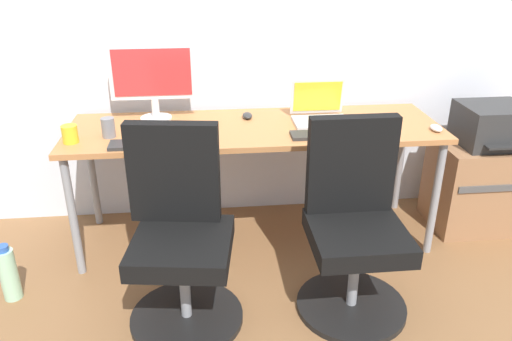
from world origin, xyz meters
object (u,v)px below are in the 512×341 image
Objects in this scene: office_chair_left at (180,238)px; water_bottle_on_floor at (8,273)px; desktop_monitor at (153,77)px; open_laptop at (320,111)px; printer at (492,125)px; side_cabinet at (480,185)px; office_chair_right at (354,228)px; coffee_mug at (70,134)px.

office_chair_left reaches higher than water_bottle_on_floor.
water_bottle_on_floor is (-0.88, 0.20, -0.28)m from office_chair_left.
desktop_monitor is at bearing 40.93° from water_bottle_on_floor.
open_laptop is at bearing 41.94° from office_chair_left.
office_chair_left is 1.96× the size of desktop_monitor.
side_cabinet is at bearing 90.00° from printer.
side_cabinet is at bearing 20.03° from office_chair_left.
printer is at bearing -2.44° from open_laptop.
coffee_mug is at bearing 159.94° from office_chair_right.
water_bottle_on_floor is at bearing -162.96° from open_laptop.
side_cabinet is 0.39m from printer.
side_cabinet is at bearing -4.82° from desktop_monitor.
desktop_monitor is at bearing 175.16° from printer.
water_bottle_on_floor is 1.27m from desktop_monitor.
desktop_monitor is 0.56m from coffee_mug.
coffee_mug is at bearing 137.84° from office_chair_left.
desktop_monitor reaches higher than printer.
office_chair_left is at bearing -12.76° from water_bottle_on_floor.
side_cabinet is at bearing 3.97° from coffee_mug.
printer is at bearing -90.00° from side_cabinet.
side_cabinet is 2.44m from coffee_mug.
side_cabinet is 1.86× the size of water_bottle_on_floor.
printer is at bearing 20.00° from office_chair_left.
office_chair_right is 1.96× the size of desktop_monitor.
coffee_mug is at bearing -176.03° from side_cabinet.
office_chair_left is 3.03× the size of water_bottle_on_floor.
office_chair_right is at bearing -87.81° from open_laptop.
desktop_monitor is at bearing 172.51° from open_laptop.
water_bottle_on_floor is 1.86m from open_laptop.
desktop_monitor is (-1.98, 0.17, 0.70)m from side_cabinet.
desktop_monitor is (0.73, 0.64, 0.82)m from water_bottle_on_floor.
side_cabinet is 6.28× the size of coffee_mug.
open_laptop is (0.94, -0.12, -0.19)m from desktop_monitor.
desktop_monitor is 0.97m from open_laptop.
side_cabinet is 1.44× the size of printer.
water_bottle_on_floor is (-2.71, -0.47, -0.52)m from printer.
office_chair_left reaches higher than coffee_mug.
office_chair_left is at bearing -80.05° from desktop_monitor.
open_laptop is (-1.04, 0.04, 0.50)m from side_cabinet.
office_chair_right is 3.03× the size of water_bottle_on_floor.
water_bottle_on_floor is 0.76m from coffee_mug.
desktop_monitor reaches higher than side_cabinet.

